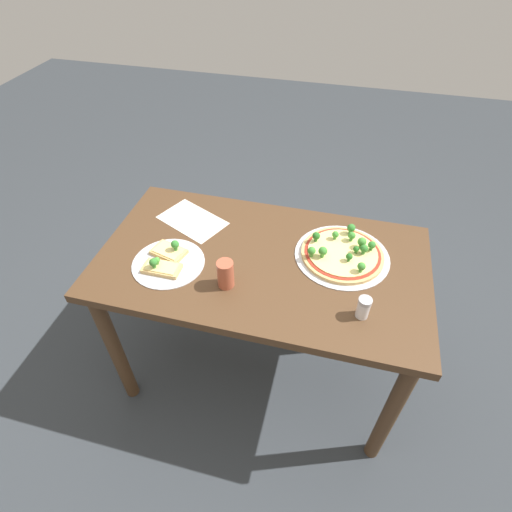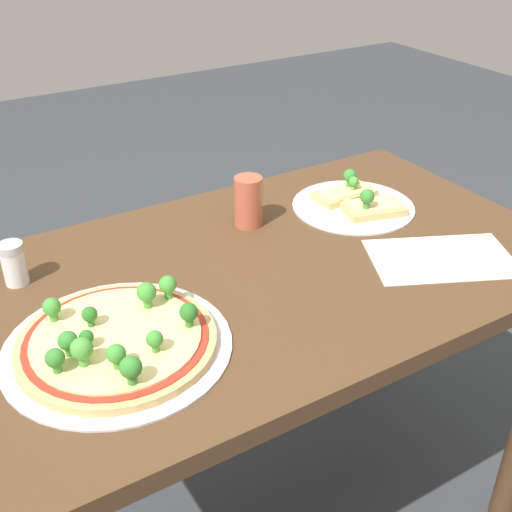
{
  "view_description": "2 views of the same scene",
  "coord_description": "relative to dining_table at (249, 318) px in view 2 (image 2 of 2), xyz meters",
  "views": [
    {
      "loc": [
        0.25,
        -1.08,
        1.84
      ],
      "look_at": [
        -0.02,
        -0.01,
        0.79
      ],
      "focal_mm": 28.0,
      "sensor_mm": 36.0,
      "label": 1
    },
    {
      "loc": [
        0.53,
        0.9,
        1.42
      ],
      "look_at": [
        -0.02,
        -0.01,
        0.79
      ],
      "focal_mm": 45.0,
      "sensor_mm": 36.0,
      "label": 2
    }
  ],
  "objects": [
    {
      "name": "drinking_cup",
      "position": [
        -0.09,
        -0.16,
        0.17
      ],
      "size": [
        0.06,
        0.06,
        0.11
      ],
      "primitive_type": "cylinder",
      "color": "#AD5138",
      "rests_on": "dining_table"
    },
    {
      "name": "pizza_tray_slice",
      "position": [
        -0.35,
        -0.11,
        0.13
      ],
      "size": [
        0.28,
        0.28,
        0.07
      ],
      "color": "silver",
      "rests_on": "dining_table"
    },
    {
      "name": "condiment_shaker",
      "position": [
        0.39,
        -0.18,
        0.15
      ],
      "size": [
        0.05,
        0.05,
        0.08
      ],
      "color": "silver",
      "rests_on": "dining_table"
    },
    {
      "name": "paper_menu",
      "position": [
        -0.35,
        0.16,
        0.11
      ],
      "size": [
        0.33,
        0.28,
        0.0
      ],
      "primitive_type": "cube",
      "rotation": [
        0.0,
        0.0,
        -0.44
      ],
      "color": "silver",
      "rests_on": "dining_table"
    },
    {
      "name": "dining_table",
      "position": [
        0.0,
        0.0,
        0.0
      ],
      "size": [
        1.27,
        0.71,
        0.77
      ],
      "color": "#4C331E",
      "rests_on": "ground_plane"
    },
    {
      "name": "pizza_tray_whole",
      "position": [
        0.3,
        0.09,
        0.13
      ],
      "size": [
        0.37,
        0.37,
        0.07
      ],
      "color": "silver",
      "rests_on": "dining_table"
    }
  ]
}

